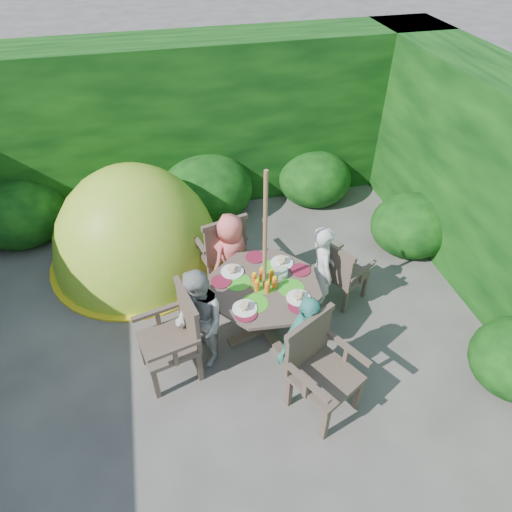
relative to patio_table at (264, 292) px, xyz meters
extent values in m
plane|color=#45433E|center=(-0.86, -0.68, -0.64)|extent=(60.00, 60.00, 0.00)
cube|color=black|center=(-0.86, 3.32, 0.61)|extent=(9.00, 1.00, 2.50)
cylinder|color=#3F3229|center=(0.00, 0.00, -0.28)|extent=(0.13, 0.13, 0.71)
cube|color=#3F3229|center=(0.00, 0.00, -0.61)|extent=(0.94, 0.37, 0.06)
cube|color=#3F3229|center=(0.00, 0.00, -0.61)|extent=(0.37, 0.94, 0.06)
cylinder|color=#3F3229|center=(0.00, 0.00, 0.10)|extent=(1.62, 1.62, 0.04)
cylinder|color=green|center=(-0.17, -0.25, 0.12)|extent=(0.29, 0.29, 0.00)
cylinder|color=green|center=(0.27, -0.12, 0.12)|extent=(0.29, 0.29, 0.00)
cylinder|color=green|center=(-0.28, 0.11, 0.12)|extent=(0.29, 0.29, 0.00)
cylinder|color=green|center=(0.16, 0.25, 0.12)|extent=(0.29, 0.29, 0.00)
cylinder|color=green|center=(0.00, 0.00, 0.12)|extent=(0.29, 0.29, 0.00)
cylinder|color=white|center=(0.28, 0.30, 0.13)|extent=(0.26, 0.26, 0.01)
cylinder|color=white|center=(-0.31, 0.29, 0.13)|extent=(0.26, 0.26, 0.01)
cylinder|color=white|center=(-0.29, -0.31, 0.13)|extent=(0.26, 0.26, 0.01)
cylinder|color=white|center=(0.30, -0.29, 0.13)|extent=(0.26, 0.26, 0.01)
cylinder|color=red|center=(0.46, 0.14, 0.13)|extent=(0.23, 0.23, 0.01)
cylinder|color=red|center=(0.01, 0.48, 0.13)|extent=(0.23, 0.23, 0.01)
cylinder|color=red|center=(-0.46, 0.16, 0.13)|extent=(0.23, 0.23, 0.01)
cylinder|color=red|center=(-0.30, -0.39, 0.13)|extent=(0.23, 0.23, 0.01)
cylinder|color=red|center=(0.27, -0.40, 0.13)|extent=(0.23, 0.23, 0.01)
cylinder|color=green|center=(0.20, 0.11, 0.15)|extent=(0.19, 0.19, 0.06)
cylinder|color=brown|center=(0.00, 0.00, 0.46)|extent=(0.05, 0.05, 2.20)
cube|color=#3F3229|center=(1.13, 0.34, -0.24)|extent=(0.65, 0.66, 0.05)
cube|color=#3F3229|center=(1.41, 0.26, -0.44)|extent=(0.06, 0.06, 0.39)
cube|color=#3F3229|center=(1.20, 0.62, -0.44)|extent=(0.06, 0.06, 0.39)
cube|color=#3F3229|center=(1.05, 0.06, -0.44)|extent=(0.06, 0.06, 0.39)
cube|color=#3F3229|center=(0.84, 0.41, -0.44)|extent=(0.06, 0.06, 0.39)
cube|color=#3F3229|center=(0.93, 0.22, 0.02)|extent=(0.28, 0.44, 0.47)
cube|color=#3F3229|center=(1.25, 0.13, -0.05)|extent=(0.43, 0.28, 0.04)
cube|color=#3F3229|center=(1.00, 0.55, -0.05)|extent=(0.43, 0.28, 0.04)
cube|color=#3F3229|center=(-1.13, -0.34, -0.17)|extent=(0.66, 0.68, 0.05)
cube|color=#3F3229|center=(-1.42, -0.16, -0.41)|extent=(0.07, 0.07, 0.46)
cube|color=#3F3229|center=(-1.31, -0.63, -0.41)|extent=(0.07, 0.07, 0.46)
cube|color=#3F3229|center=(-0.96, -0.05, -0.41)|extent=(0.07, 0.07, 0.46)
cube|color=#3F3229|center=(-0.84, -0.52, -0.41)|extent=(0.07, 0.07, 0.46)
cube|color=#3F3229|center=(-0.88, -0.28, 0.13)|extent=(0.17, 0.56, 0.55)
cube|color=#3F3229|center=(-1.20, -0.07, 0.05)|extent=(0.54, 0.18, 0.04)
cube|color=#3F3229|center=(-1.07, -0.62, 0.05)|extent=(0.54, 0.18, 0.04)
cube|color=#3F3229|center=(-0.34, 1.13, -0.17)|extent=(0.68, 0.66, 0.05)
cube|color=#3F3229|center=(-0.18, 1.42, -0.41)|extent=(0.07, 0.07, 0.45)
cube|color=#3F3229|center=(-0.63, 1.30, -0.41)|extent=(0.07, 0.07, 0.45)
cube|color=#3F3229|center=(-0.05, 0.96, -0.41)|extent=(0.07, 0.07, 0.45)
cube|color=#3F3229|center=(-0.51, 0.84, -0.41)|extent=(0.07, 0.07, 0.45)
cube|color=#3F3229|center=(-0.28, 0.88, 0.12)|extent=(0.55, 0.19, 0.54)
cube|color=#3F3229|center=(-0.07, 1.20, 0.04)|extent=(0.19, 0.53, 0.04)
cube|color=#3F3229|center=(-0.61, 1.06, 0.04)|extent=(0.19, 0.53, 0.04)
cube|color=#3F3229|center=(0.34, -1.13, -0.16)|extent=(0.78, 0.77, 0.06)
cube|color=#3F3229|center=(0.24, -1.47, -0.40)|extent=(0.08, 0.08, 0.47)
cube|color=#3F3229|center=(0.67, -1.23, -0.40)|extent=(0.08, 0.08, 0.47)
cube|color=#3F3229|center=(0.00, -1.03, -0.40)|extent=(0.08, 0.08, 0.47)
cube|color=#3F3229|center=(0.44, -0.80, -0.40)|extent=(0.08, 0.08, 0.47)
cube|color=#3F3229|center=(0.21, -0.90, 0.14)|extent=(0.53, 0.31, 0.56)
cube|color=#3F3229|center=(0.08, -1.27, 0.07)|extent=(0.31, 0.52, 0.04)
cube|color=#3F3229|center=(0.59, -0.99, 0.07)|extent=(0.31, 0.52, 0.04)
imported|color=silver|center=(0.76, 0.23, -0.01)|extent=(0.31, 0.47, 1.25)
imported|color=#A1A29C|center=(-0.77, -0.23, -0.01)|extent=(0.60, 0.70, 1.26)
imported|color=#E86360|center=(-0.23, 0.76, -0.04)|extent=(0.69, 0.65, 1.19)
imported|color=#4EB7A5|center=(0.23, -0.77, -0.02)|extent=(0.78, 0.61, 1.23)
ellipsoid|color=#87C125|center=(-1.41, 1.72, -0.64)|extent=(2.80, 2.80, 2.82)
ellipsoid|color=black|center=(-1.22, 0.95, -0.64)|extent=(0.87, 0.60, 0.97)
cylinder|color=gold|center=(-1.41, 1.72, -0.62)|extent=(2.47, 2.47, 0.03)
camera|label=1|loc=(-0.93, -3.53, 3.64)|focal=32.00mm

